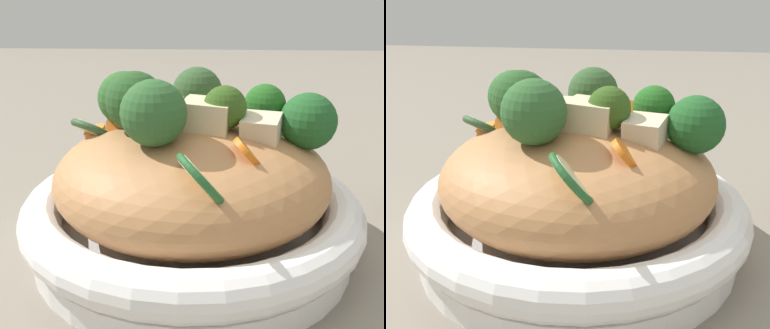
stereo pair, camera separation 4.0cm
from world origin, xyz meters
The scene contains 7 objects.
ground_plane centered at (0.00, 0.00, 0.00)m, with size 3.00×3.00×0.00m, color gray.
serving_bowl centered at (0.00, 0.00, 0.03)m, with size 0.30×0.30×0.06m.
noodle_heap centered at (0.00, 0.00, 0.07)m, with size 0.24×0.24×0.10m.
broccoli_florets centered at (0.00, 0.01, 0.13)m, with size 0.22×0.20×0.07m.
carrot_coins centered at (0.02, 0.01, 0.11)m, with size 0.20×0.13×0.03m.
zucchini_slices centered at (-0.02, 0.01, 0.11)m, with size 0.15×0.22×0.04m.
chicken_chunks centered at (0.02, 0.00, 0.12)m, with size 0.11×0.09×0.04m.
Camera 1 is at (0.02, -0.37, 0.22)m, focal length 43.05 mm.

